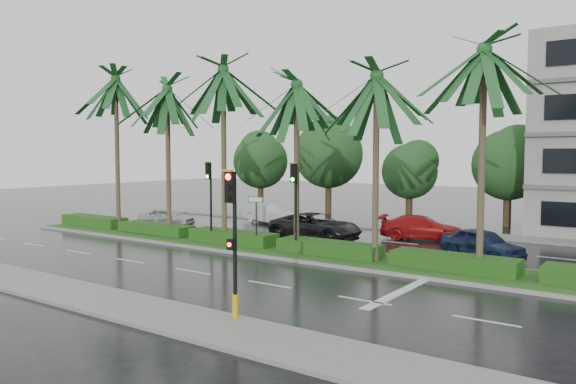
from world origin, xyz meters
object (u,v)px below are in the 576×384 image
Objects in this scene: signal_median_left at (210,190)px; car_silver at (167,218)px; signal_near at (233,238)px; car_red at (422,228)px; street_sign at (256,209)px; car_darkgrey at (316,226)px; car_blue at (482,243)px; car_white at (270,213)px.

signal_median_left is 8.74m from car_silver.
signal_median_left reaches higher than signal_near.
car_red is at bearing 44.87° from signal_median_left.
street_sign is 0.48× the size of car_darkgrey.
car_blue reaches higher than car_silver.
signal_near is at bearing -44.09° from signal_median_left.
street_sign is at bearing 173.43° from car_darkgrey.
car_darkgrey is (6.50, -4.29, 0.01)m from car_white.
car_white is at bearing 55.90° from car_darkgrey.
car_darkgrey is at bearing -105.63° from car_silver.
car_red is at bearing -77.71° from car_white.
car_white is 7.79m from car_darkgrey.
signal_near is at bearing -129.07° from car_white.
car_white is at bearing 69.64° from car_red.
street_sign is at bearing -131.04° from car_silver.
car_darkgrey is (11.00, 1.22, 0.12)m from car_silver.
car_red is at bearing -95.76° from car_silver.
car_blue is at bearing -93.02° from car_darkgrey.
car_white is 0.95× the size of car_red.
signal_near reaches higher than car_white.
street_sign is 0.69× the size of car_silver.
signal_median_left is at bearing -176.53° from street_sign.
signal_near reaches higher than car_blue.
car_darkgrey reaches higher than car_silver.
street_sign is 11.02m from car_white.
car_red is (5.00, 3.43, -0.07)m from car_darkgrey.
signal_median_left is 0.80× the size of car_darkgrey.
street_sign is 5.07m from car_darkgrey.
signal_median_left is 6.53m from car_darkgrey.
signal_near is 0.80× the size of car_darkgrey.
signal_near is 0.97× the size of car_white.
signal_median_left is at bearing 144.50° from car_darkgrey.
street_sign is 0.58× the size of car_white.
car_blue is at bearing -89.72° from car_white.
signal_median_left is at bearing -138.91° from car_silver.
signal_near is 14.76m from car_blue.
car_silver is at bearing 160.91° from street_sign.
signal_near is 23.10m from car_white.
signal_median_left is 13.99m from car_blue.
car_silver is 11.07m from car_darkgrey.
signal_median_left reaches higher than car_blue.
car_blue is (13.00, 4.65, -2.29)m from signal_median_left.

